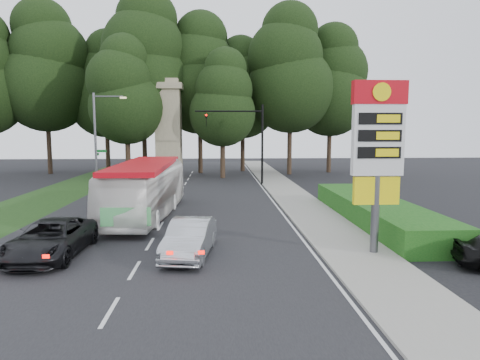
{
  "coord_description": "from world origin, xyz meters",
  "views": [
    {
      "loc": [
        2.97,
        -14.35,
        4.98
      ],
      "look_at": [
        4.21,
        9.16,
        2.2
      ],
      "focal_mm": 32.0,
      "sensor_mm": 36.0,
      "label": 1
    }
  ],
  "objects": [
    {
      "name": "tree_monument_left",
      "position": [
        -6.0,
        29.0,
        8.68
      ],
      "size": [
        7.28,
        7.28,
        14.3
      ],
      "color": "#2D2116",
      "rests_on": "ground"
    },
    {
      "name": "tree_center_left",
      "position": [
        -5.0,
        33.0,
        12.02
      ],
      "size": [
        10.08,
        10.08,
        19.8
      ],
      "color": "#2D2116",
      "rests_on": "ground"
    },
    {
      "name": "tree_west_near",
      "position": [
        -10.0,
        37.0,
        10.02
      ],
      "size": [
        8.4,
        8.4,
        16.5
      ],
      "color": "#2D2116",
      "rests_on": "ground"
    },
    {
      "name": "hedge",
      "position": [
        11.5,
        8.0,
        0.6
      ],
      "size": [
        3.0,
        14.0,
        1.2
      ],
      "primitive_type": "cube",
      "color": "#154B14",
      "rests_on": "ground"
    },
    {
      "name": "tree_monument_right",
      "position": [
        3.5,
        29.5,
        8.01
      ],
      "size": [
        6.72,
        6.72,
        13.2
      ],
      "color": "#2D2116",
      "rests_on": "ground"
    },
    {
      "name": "tree_center_right",
      "position": [
        1.0,
        35.0,
        11.02
      ],
      "size": [
        9.24,
        9.24,
        18.15
      ],
      "color": "#2D2116",
      "rests_on": "ground"
    },
    {
      "name": "monument",
      "position": [
        -2.0,
        30.0,
        5.1
      ],
      "size": [
        3.0,
        3.0,
        10.05
      ],
      "color": "gray",
      "rests_on": "ground"
    },
    {
      "name": "gas_station_pylon",
      "position": [
        9.2,
        1.99,
        4.45
      ],
      "size": [
        2.1,
        0.45,
        6.85
      ],
      "color": "#59595E",
      "rests_on": "ground"
    },
    {
      "name": "sidewalk_right",
      "position": [
        8.5,
        12.0,
        0.06
      ],
      "size": [
        3.0,
        80.0,
        0.12
      ],
      "primitive_type": "cube",
      "color": "gray",
      "rests_on": "ground"
    },
    {
      "name": "grass_verge_left",
      "position": [
        -9.5,
        18.0,
        0.01
      ],
      "size": [
        5.0,
        50.0,
        0.02
      ],
      "primitive_type": "cube",
      "color": "#193814",
      "rests_on": "ground"
    },
    {
      "name": "suv_charcoal",
      "position": [
        -3.59,
        2.41,
        0.72
      ],
      "size": [
        2.49,
        5.22,
        1.44
      ],
      "primitive_type": "imported",
      "rotation": [
        0.0,
        0.0,
        -0.02
      ],
      "color": "black",
      "rests_on": "ground"
    },
    {
      "name": "road_surface",
      "position": [
        0.0,
        12.0,
        0.01
      ],
      "size": [
        14.0,
        80.0,
        0.02
      ],
      "primitive_type": "cube",
      "color": "black",
      "rests_on": "ground"
    },
    {
      "name": "ground",
      "position": [
        0.0,
        0.0,
        0.0
      ],
      "size": [
        120.0,
        120.0,
        0.0
      ],
      "primitive_type": "plane",
      "color": "black",
      "rests_on": "ground"
    },
    {
      "name": "traffic_signal_mast",
      "position": [
        5.68,
        24.0,
        4.67
      ],
      "size": [
        6.1,
        0.35,
        7.2
      ],
      "color": "black",
      "rests_on": "ground"
    },
    {
      "name": "streetlight_signs",
      "position": [
        -6.99,
        22.01,
        4.44
      ],
      "size": [
        2.75,
        0.98,
        8.0
      ],
      "color": "#59595E",
      "rests_on": "ground"
    },
    {
      "name": "tree_west_mid",
      "position": [
        -16.0,
        35.0,
        11.69
      ],
      "size": [
        9.8,
        9.8,
        19.25
      ],
      "color": "#2D2116",
      "rests_on": "ground"
    },
    {
      "name": "transit_bus",
      "position": [
        -1.13,
        10.06,
        1.56
      ],
      "size": [
        3.39,
        11.35,
        3.12
      ],
      "primitive_type": "imported",
      "rotation": [
        0.0,
        0.0,
        -0.07
      ],
      "color": "white",
      "rests_on": "ground"
    },
    {
      "name": "tree_east_near",
      "position": [
        6.0,
        37.0,
        9.68
      ],
      "size": [
        8.12,
        8.12,
        15.95
      ],
      "color": "#2D2116",
      "rests_on": "ground"
    },
    {
      "name": "tree_far_east",
      "position": [
        16.0,
        35.0,
        10.35
      ],
      "size": [
        8.68,
        8.68,
        17.05
      ],
      "color": "#2D2116",
      "rests_on": "ground"
    },
    {
      "name": "tree_east_mid",
      "position": [
        11.0,
        33.0,
        11.35
      ],
      "size": [
        9.52,
        9.52,
        18.7
      ],
      "color": "#2D2116",
      "rests_on": "ground"
    },
    {
      "name": "sedan_silver",
      "position": [
        1.86,
        2.19,
        0.73
      ],
      "size": [
        2.11,
        4.57,
        1.45
      ],
      "primitive_type": "imported",
      "rotation": [
        0.0,
        0.0,
        -0.13
      ],
      "color": "#B5B8BD",
      "rests_on": "ground"
    }
  ]
}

